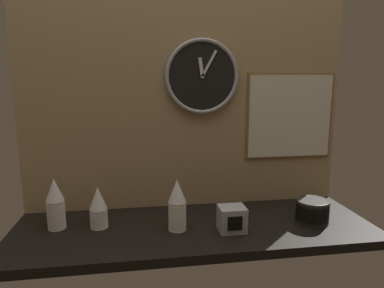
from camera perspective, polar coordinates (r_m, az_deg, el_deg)
ground_plane at (r=159.44cm, az=0.37°, el=-13.89°), size 160.00×56.00×4.00cm
wall_tiled_back at (r=171.71cm, az=-1.02°, el=6.72°), size 160.00×3.00×105.00cm
cup_stack_far_left at (r=162.03cm, az=-21.82°, el=-9.20°), size 7.86×7.86×22.66cm
cup_stack_left at (r=157.83cm, az=-15.34°, el=-10.13°), size 7.86×7.86×18.51cm
cup_stack_center at (r=149.55cm, az=-2.48°, el=-10.07°), size 7.86×7.86×22.66cm
bowl_stack_far_right at (r=167.94cm, az=19.41°, el=-10.41°), size 14.87×14.87×10.69cm
wall_clock at (r=169.54cm, az=1.69°, el=11.19°), size 36.46×2.70×36.46cm
menu_board at (r=185.61cm, az=16.00°, el=4.45°), size 46.85×1.32×44.64cm
napkin_dispenser at (r=151.46cm, az=6.66°, el=-12.28°), size 11.41×10.25×10.81cm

